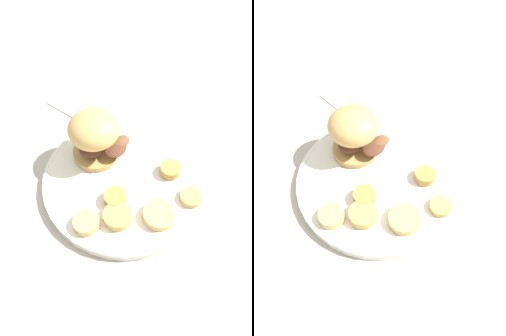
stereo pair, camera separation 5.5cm
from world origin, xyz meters
TOP-DOWN VIEW (x-y plane):
  - ground_plane at (0.00, 0.00)m, footprint 4.00×4.00m
  - dinner_plate at (0.00, 0.00)m, footprint 0.29×0.29m
  - sandwich at (-0.01, -0.07)m, footprint 0.10×0.10m
  - potato_round_0 at (0.04, 0.09)m, footprint 0.05×0.05m
  - potato_round_1 at (0.08, 0.03)m, footprint 0.05×0.05m
  - potato_round_2 at (-0.02, 0.11)m, footprint 0.04×0.04m
  - potato_round_3 at (-0.05, 0.06)m, footprint 0.04×0.04m
  - potato_round_4 at (0.11, -0.00)m, footprint 0.04×0.04m
  - potato_round_5 at (0.05, 0.01)m, footprint 0.04×0.04m
  - napkin at (-0.13, -0.22)m, footprint 0.12×0.08m

SIDE VIEW (x-z plane):
  - ground_plane at x=0.00m, z-range 0.00..0.00m
  - napkin at x=-0.13m, z-range 0.00..0.01m
  - dinner_plate at x=0.00m, z-range 0.00..0.02m
  - potato_round_2 at x=-0.02m, z-range 0.02..0.03m
  - potato_round_0 at x=0.04m, z-range 0.02..0.03m
  - potato_round_4 at x=0.11m, z-range 0.02..0.03m
  - potato_round_3 at x=-0.05m, z-range 0.02..0.03m
  - potato_round_1 at x=0.08m, z-range 0.02..0.03m
  - potato_round_5 at x=0.05m, z-range 0.02..0.03m
  - sandwich at x=-0.01m, z-range 0.02..0.12m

